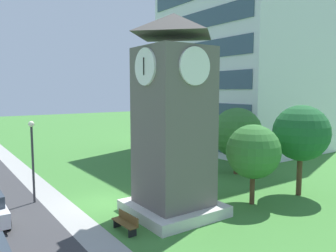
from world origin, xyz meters
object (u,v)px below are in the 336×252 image
object	(u,v)px
clock_tower	(173,126)
tree_streetside	(301,133)
tree_near_tower	(237,133)
street_lamp	(32,152)
park_bench	(126,222)
tree_by_building	(253,152)

from	to	relation	value
clock_tower	tree_streetside	xyz separation A→B (m)	(2.12, 8.85, -0.81)
clock_tower	tree_near_tower	bearing A→B (deg)	113.95
tree_near_tower	clock_tower	bearing A→B (deg)	-66.05
street_lamp	tree_streetside	xyz separation A→B (m)	(8.59, 14.90, 0.94)
tree_near_tower	tree_streetside	size ratio (longest dim) A/B	0.92
park_bench	street_lamp	world-z (taller)	street_lamp
clock_tower	park_bench	size ratio (longest dim) A/B	6.08
tree_near_tower	tree_by_building	xyz separation A→B (m)	(5.80, -4.73, -0.20)
street_lamp	tree_streetside	bearing A→B (deg)	60.04
clock_tower	park_bench	xyz separation A→B (m)	(0.64, -3.39, -4.53)
park_bench	street_lamp	size ratio (longest dim) A/B	0.36
clock_tower	park_bench	bearing A→B (deg)	-79.24
street_lamp	tree_near_tower	bearing A→B (deg)	82.05
clock_tower	tree_by_building	distance (m)	5.41
park_bench	tree_near_tower	distance (m)	14.24
clock_tower	tree_by_building	size ratio (longest dim) A/B	2.25
park_bench	tree_by_building	size ratio (longest dim) A/B	0.37
tree_by_building	tree_streetside	size ratio (longest dim) A/B	0.82
clock_tower	street_lamp	world-z (taller)	clock_tower
tree_near_tower	tree_by_building	bearing A→B (deg)	-39.22
tree_near_tower	tree_by_building	world-z (taller)	tree_near_tower
tree_near_tower	tree_streetside	distance (m)	6.48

